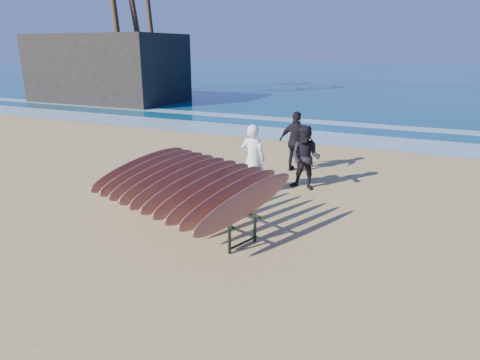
{
  "coord_description": "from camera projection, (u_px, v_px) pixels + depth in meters",
  "views": [
    {
      "loc": [
        3.29,
        -6.24,
        3.36
      ],
      "look_at": [
        0.0,
        0.8,
        0.95
      ],
      "focal_mm": 32.0,
      "sensor_mm": 36.0,
      "label": 1
    }
  ],
  "objects": [
    {
      "name": "ground",
      "position": [
        221.0,
        242.0,
        7.73
      ],
      "size": [
        120.0,
        120.0,
        0.0
      ],
      "primitive_type": "plane",
      "color": "tan",
      "rests_on": "ground"
    },
    {
      "name": "ocean",
      "position": [
        417.0,
        75.0,
        55.32
      ],
      "size": [
        160.0,
        160.0,
        0.0
      ],
      "primitive_type": "plane",
      "color": "navy",
      "rests_on": "ground"
    },
    {
      "name": "foam_near",
      "position": [
        341.0,
        139.0,
        16.38
      ],
      "size": [
        160.0,
        160.0,
        0.0
      ],
      "primitive_type": "plane",
      "color": "white",
      "rests_on": "ground"
    },
    {
      "name": "foam_far",
      "position": [
        358.0,
        125.0,
        19.4
      ],
      "size": [
        160.0,
        160.0,
        0.0
      ],
      "primitive_type": "plane",
      "color": "white",
      "rests_on": "ground"
    },
    {
      "name": "surfboard_rack",
      "position": [
        187.0,
        184.0,
        8.24
      ],
      "size": [
        3.79,
        3.36,
        1.31
      ],
      "rotation": [
        0.0,
        0.0,
        -0.32
      ],
      "color": "black",
      "rests_on": "ground"
    },
    {
      "name": "person_white",
      "position": [
        253.0,
        159.0,
        10.11
      ],
      "size": [
        0.61,
        0.4,
        1.67
      ],
      "primitive_type": "imported",
      "rotation": [
        0.0,
        0.0,
        3.14
      ],
      "color": "white",
      "rests_on": "ground"
    },
    {
      "name": "person_dark_a",
      "position": [
        305.0,
        158.0,
        10.41
      ],
      "size": [
        0.8,
        0.64,
        1.58
      ],
      "primitive_type": "imported",
      "rotation": [
        0.0,
        0.0,
        -0.06
      ],
      "color": "black",
      "rests_on": "ground"
    },
    {
      "name": "person_dark_b",
      "position": [
        296.0,
        142.0,
        11.94
      ],
      "size": [
        0.99,
        0.42,
        1.69
      ],
      "primitive_type": "imported",
      "rotation": [
        0.0,
        0.0,
        3.15
      ],
      "color": "black",
      "rests_on": "ground"
    },
    {
      "name": "building",
      "position": [
        107.0,
        68.0,
        27.54
      ],
      "size": [
        9.38,
        5.21,
        4.17
      ],
      "primitive_type": "cube",
      "color": "#2D2823",
      "rests_on": "ground"
    }
  ]
}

